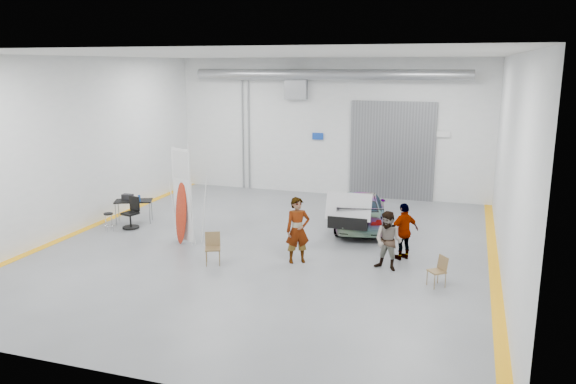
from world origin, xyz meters
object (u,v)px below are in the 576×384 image
(folding_chair_far, at_px, (436,277))
(work_table, at_px, (132,200))
(shop_stool, at_px, (109,222))
(person_c, at_px, (404,231))
(folding_chair_near, at_px, (213,255))
(person_a, at_px, (298,230))
(sedan_car, at_px, (360,209))
(person_b, at_px, (388,241))
(surfboard_display, at_px, (184,204))
(office_chair, at_px, (131,215))

(folding_chair_far, distance_m, work_table, 11.48)
(folding_chair_far, relative_size, shop_stool, 1.25)
(person_c, relative_size, work_table, 1.17)
(folding_chair_near, distance_m, shop_stool, 5.24)
(person_a, bearing_deg, sedan_car, 45.75)
(sedan_car, height_order, person_b, person_b)
(person_c, bearing_deg, person_a, -21.03)
(surfboard_display, xyz_separation_m, office_chair, (-2.72, 1.04, -0.86))
(sedan_car, height_order, person_c, person_c)
(folding_chair_near, bearing_deg, person_b, -11.47)
(sedan_car, relative_size, folding_chair_near, 4.75)
(person_c, xyz_separation_m, surfboard_display, (-6.91, -0.72, 0.48))
(folding_chair_near, bearing_deg, office_chair, 126.04)
(person_b, distance_m, surfboard_display, 6.62)
(sedan_car, xyz_separation_m, folding_chair_near, (-3.34, -5.22, -0.35))
(shop_stool, bearing_deg, person_a, -7.47)
(person_c, xyz_separation_m, folding_chair_near, (-5.23, -2.17, -0.58))
(person_b, distance_m, office_chair, 9.42)
(folding_chair_near, relative_size, shop_stool, 1.40)
(folding_chair_far, bearing_deg, office_chair, -139.98)
(surfboard_display, xyz_separation_m, folding_chair_near, (1.67, -1.46, -1.06))
(office_chair, bearing_deg, folding_chair_near, -14.88)
(person_b, height_order, office_chair, person_b)
(sedan_car, bearing_deg, work_table, 3.85)
(person_b, xyz_separation_m, work_table, (-9.70, 2.04, -0.02))
(person_c, height_order, office_chair, person_c)
(person_b, xyz_separation_m, folding_chair_far, (1.40, -0.84, -0.60))
(sedan_car, relative_size, surfboard_display, 1.33)
(surfboard_display, distance_m, work_table, 3.58)
(person_c, distance_m, shop_stool, 10.15)
(sedan_car, bearing_deg, person_c, 111.52)
(folding_chair_far, bearing_deg, person_a, -137.42)
(folding_chair_near, relative_size, office_chair, 0.84)
(person_b, distance_m, person_c, 1.10)
(folding_chair_far, bearing_deg, person_b, -159.25)
(surfboard_display, bearing_deg, folding_chair_near, -16.37)
(person_a, bearing_deg, folding_chair_far, -39.76)
(sedan_car, height_order, person_a, person_a)
(shop_stool, distance_m, work_table, 1.39)
(person_b, xyz_separation_m, shop_stool, (-9.82, 0.75, -0.53))
(person_c, bearing_deg, surfboard_display, -38.13)
(shop_stool, bearing_deg, folding_chair_far, -8.08)
(shop_stool, bearing_deg, surfboard_display, -7.31)
(shop_stool, distance_m, office_chair, 0.82)
(folding_chair_far, bearing_deg, work_table, -142.84)
(person_a, distance_m, folding_chair_far, 4.14)
(person_a, relative_size, person_b, 1.15)
(sedan_car, xyz_separation_m, person_b, (1.58, -4.10, 0.22))
(folding_chair_far, height_order, office_chair, office_chair)
(surfboard_display, relative_size, shop_stool, 5.03)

